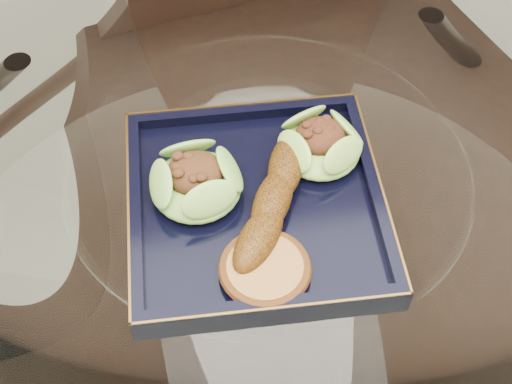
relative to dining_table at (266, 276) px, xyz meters
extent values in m
cylinder|color=white|center=(0.00, 0.00, 0.16)|extent=(1.10, 1.10, 0.01)
torus|color=black|center=(0.00, 0.00, 0.16)|extent=(1.13, 1.13, 0.02)
cylinder|color=black|center=(0.28, 0.28, -0.22)|extent=(0.04, 0.04, 0.75)
cylinder|color=black|center=(-0.28, 0.28, -0.22)|extent=(0.04, 0.04, 0.75)
cube|color=black|center=(0.11, 0.23, -0.10)|extent=(0.53, 0.53, 0.04)
cylinder|color=black|center=(-0.03, 0.01, -0.36)|extent=(0.03, 0.03, 0.48)
cylinder|color=black|center=(0.34, 0.08, -0.36)|extent=(0.03, 0.03, 0.48)
cylinder|color=black|center=(-0.11, 0.38, -0.36)|extent=(0.03, 0.03, 0.48)
cylinder|color=black|center=(0.26, 0.46, -0.36)|extent=(0.03, 0.03, 0.48)
cube|color=black|center=(-0.02, -0.02, 0.17)|extent=(0.28, 0.28, 0.02)
ellipsoid|color=#578D29|center=(-0.08, 0.01, 0.20)|extent=(0.12, 0.12, 0.03)
ellipsoid|color=#669E2D|center=(0.07, 0.04, 0.20)|extent=(0.09, 0.09, 0.03)
ellipsoid|color=#673A0A|center=(0.00, -0.03, 0.20)|extent=(0.12, 0.18, 0.03)
cylinder|color=#AD7839|center=(-0.02, -0.10, 0.19)|extent=(0.10, 0.10, 0.02)
camera|label=1|loc=(-0.09, -0.46, 0.80)|focal=50.00mm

